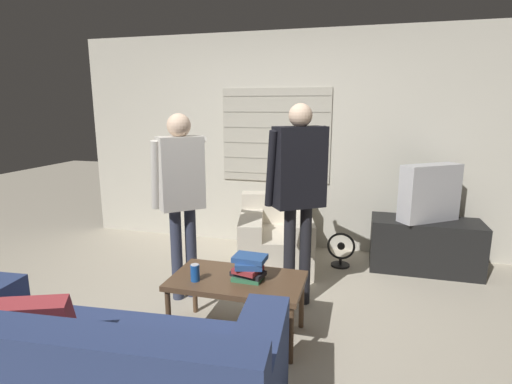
{
  "coord_description": "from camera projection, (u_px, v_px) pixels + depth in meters",
  "views": [
    {
      "loc": [
        0.94,
        -2.7,
        1.7
      ],
      "look_at": [
        0.08,
        0.44,
        1.0
      ],
      "focal_mm": 28.0,
      "sensor_mm": 36.0,
      "label": 1
    }
  ],
  "objects": [
    {
      "name": "ground_plane",
      "position": [
        231.0,
        327.0,
        3.14
      ],
      "size": [
        16.0,
        16.0,
        0.0
      ],
      "primitive_type": "plane",
      "color": "#B2A893"
    },
    {
      "name": "wall_back",
      "position": [
        284.0,
        142.0,
        4.79
      ],
      "size": [
        5.2,
        0.08,
        2.55
      ],
      "color": "#BCB7A8",
      "rests_on": "ground_plane"
    },
    {
      "name": "couch_blue",
      "position": [
        89.0,
        381.0,
        2.08
      ],
      "size": [
        2.04,
        1.06,
        0.78
      ],
      "rotation": [
        0.0,
        0.0,
        0.08
      ],
      "color": "navy",
      "rests_on": "ground_plane"
    },
    {
      "name": "armchair_beige",
      "position": [
        275.0,
        237.0,
        4.37
      ],
      "size": [
        0.95,
        1.06,
        0.73
      ],
      "rotation": [
        0.0,
        0.0,
        3.38
      ],
      "color": "beige",
      "rests_on": "ground_plane"
    },
    {
      "name": "coffee_table",
      "position": [
        237.0,
        284.0,
        2.95
      ],
      "size": [
        0.98,
        0.55,
        0.46
      ],
      "color": "brown",
      "rests_on": "ground_plane"
    },
    {
      "name": "tv_stand",
      "position": [
        425.0,
        245.0,
        4.18
      ],
      "size": [
        1.09,
        0.47,
        0.55
      ],
      "color": "black",
      "rests_on": "ground_plane"
    },
    {
      "name": "tv",
      "position": [
        430.0,
        193.0,
        4.07
      ],
      "size": [
        0.63,
        0.54,
        0.58
      ],
      "rotation": [
        0.0,
        0.0,
        3.78
      ],
      "color": "#B2B2B7",
      "rests_on": "tv_stand"
    },
    {
      "name": "person_left_standing",
      "position": [
        181.0,
        185.0,
        3.44
      ],
      "size": [
        0.47,
        0.78,
        1.64
      ],
      "rotation": [
        0.0,
        0.0,
        0.74
      ],
      "color": "#33384C",
      "rests_on": "ground_plane"
    },
    {
      "name": "person_right_standing",
      "position": [
        298.0,
        181.0,
        3.29
      ],
      "size": [
        0.52,
        0.84,
        1.73
      ],
      "rotation": [
        0.0,
        0.0,
        0.62
      ],
      "color": "black",
      "rests_on": "ground_plane"
    },
    {
      "name": "book_stack",
      "position": [
        249.0,
        268.0,
        2.91
      ],
      "size": [
        0.26,
        0.22,
        0.18
      ],
      "color": "#33754C",
      "rests_on": "coffee_table"
    },
    {
      "name": "soda_can",
      "position": [
        195.0,
        273.0,
        2.89
      ],
      "size": [
        0.07,
        0.07,
        0.13
      ],
      "color": "#194C9E",
      "rests_on": "coffee_table"
    },
    {
      "name": "spare_remote",
      "position": [
        255.0,
        278.0,
        2.91
      ],
      "size": [
        0.09,
        0.13,
        0.02
      ],
      "rotation": [
        0.0,
        0.0,
        0.46
      ],
      "color": "white",
      "rests_on": "coffee_table"
    },
    {
      "name": "floor_fan",
      "position": [
        341.0,
        251.0,
        4.3
      ],
      "size": [
        0.3,
        0.2,
        0.38
      ],
      "color": "black",
      "rests_on": "ground_plane"
    }
  ]
}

